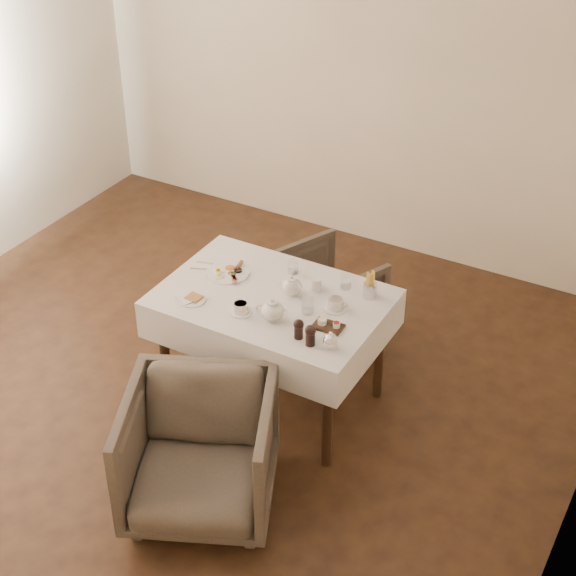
# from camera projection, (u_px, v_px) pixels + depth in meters

# --- Properties ---
(table) EXTENTS (1.28, 0.88, 0.75)m
(table) POSITION_uv_depth(u_px,v_px,m) (272.00, 313.00, 5.07)
(table) COLOR black
(table) RESTS_ON ground
(armchair_near) EXTENTS (1.00, 1.02, 0.70)m
(armchair_near) POSITION_uv_depth(u_px,v_px,m) (200.00, 453.00, 4.53)
(armchair_near) COLOR #4A4136
(armchair_near) RESTS_ON ground
(armchair_far) EXTENTS (0.82, 0.82, 0.57)m
(armchair_far) POSITION_uv_depth(u_px,v_px,m) (325.00, 294.00, 5.87)
(armchair_far) COLOR #4A4136
(armchair_far) RESTS_ON ground
(breakfast_plate) EXTENTS (0.26, 0.26, 0.03)m
(breakfast_plate) POSITION_uv_depth(u_px,v_px,m) (228.00, 272.00, 5.21)
(breakfast_plate) COLOR white
(breakfast_plate) RESTS_ON table
(side_plate) EXTENTS (0.18, 0.17, 0.02)m
(side_plate) POSITION_uv_depth(u_px,v_px,m) (190.00, 299.00, 4.97)
(side_plate) COLOR white
(side_plate) RESTS_ON table
(teapot_centre) EXTENTS (0.17, 0.14, 0.13)m
(teapot_centre) POSITION_uv_depth(u_px,v_px,m) (292.00, 285.00, 4.99)
(teapot_centre) COLOR white
(teapot_centre) RESTS_ON table
(teapot_front) EXTENTS (0.21, 0.19, 0.14)m
(teapot_front) POSITION_uv_depth(u_px,v_px,m) (272.00, 309.00, 4.78)
(teapot_front) COLOR white
(teapot_front) RESTS_ON table
(creamer) EXTENTS (0.07, 0.07, 0.07)m
(creamer) POSITION_uv_depth(u_px,v_px,m) (316.00, 284.00, 5.05)
(creamer) COLOR white
(creamer) RESTS_ON table
(teacup_near) EXTENTS (0.13, 0.13, 0.06)m
(teacup_near) POSITION_uv_depth(u_px,v_px,m) (241.00, 308.00, 4.86)
(teacup_near) COLOR white
(teacup_near) RESTS_ON table
(teacup_far) EXTENTS (0.14, 0.14, 0.07)m
(teacup_far) POSITION_uv_depth(u_px,v_px,m) (336.00, 304.00, 4.89)
(teacup_far) COLOR white
(teacup_far) RESTS_ON table
(glass_left) EXTENTS (0.08, 0.08, 0.09)m
(glass_left) POSITION_uv_depth(u_px,v_px,m) (293.00, 267.00, 5.19)
(glass_left) COLOR silver
(glass_left) RESTS_ON table
(glass_mid) EXTENTS (0.08, 0.08, 0.09)m
(glass_mid) POSITION_uv_depth(u_px,v_px,m) (308.00, 306.00, 4.85)
(glass_mid) COLOR silver
(glass_mid) RESTS_ON table
(glass_right) EXTENTS (0.07, 0.07, 0.09)m
(glass_right) POSITION_uv_depth(u_px,v_px,m) (346.00, 281.00, 5.06)
(glass_right) COLOR silver
(glass_right) RESTS_ON table
(condiment_board) EXTENTS (0.16, 0.11, 0.04)m
(condiment_board) POSITION_uv_depth(u_px,v_px,m) (328.00, 325.00, 4.75)
(condiment_board) COLOR black
(condiment_board) RESTS_ON table
(pepper_mill_left) EXTENTS (0.07, 0.07, 0.12)m
(pepper_mill_left) POSITION_uv_depth(u_px,v_px,m) (299.00, 329.00, 4.65)
(pepper_mill_left) COLOR black
(pepper_mill_left) RESTS_ON table
(pepper_mill_right) EXTENTS (0.08, 0.08, 0.12)m
(pepper_mill_right) POSITION_uv_depth(u_px,v_px,m) (310.00, 335.00, 4.60)
(pepper_mill_right) COLOR black
(pepper_mill_right) RESTS_ON table
(silver_pot) EXTENTS (0.12, 0.10, 0.11)m
(silver_pot) POSITION_uv_depth(u_px,v_px,m) (330.00, 340.00, 4.58)
(silver_pot) COLOR white
(silver_pot) RESTS_ON table
(fries_cup) EXTENTS (0.08, 0.08, 0.17)m
(fries_cup) POSITION_uv_depth(u_px,v_px,m) (370.00, 286.00, 4.96)
(fries_cup) COLOR silver
(fries_cup) RESTS_ON table
(cutlery_fork) EXTENTS (0.17, 0.06, 0.00)m
(cutlery_fork) POSITION_uv_depth(u_px,v_px,m) (210.00, 264.00, 5.30)
(cutlery_fork) COLOR silver
(cutlery_fork) RESTS_ON table
(cutlery_knife) EXTENTS (0.19, 0.09, 0.00)m
(cutlery_knife) POSITION_uv_depth(u_px,v_px,m) (207.00, 269.00, 5.24)
(cutlery_knife) COLOR silver
(cutlery_knife) RESTS_ON table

